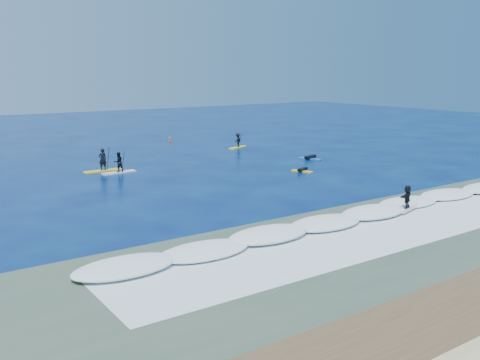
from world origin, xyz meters
TOP-DOWN VIEW (x-y plane):
  - ground at (0.00, 0.00)m, footprint 160.00×160.00m
  - shallow_water at (0.00, -14.00)m, footprint 90.00×13.00m
  - breaking_wave at (0.00, -10.00)m, footprint 40.00×6.00m
  - whitewater at (0.00, -13.00)m, footprint 34.00×5.00m
  - sup_paddler_left at (-7.24, 12.93)m, footprint 3.34×0.92m
  - sup_paddler_center at (-6.40, 11.44)m, footprint 2.99×0.96m
  - sup_paddler_right at (10.45, 17.98)m, footprint 2.78×1.67m
  - prone_paddler_near at (6.85, 2.92)m, footprint 1.46×1.93m
  - prone_paddler_far at (11.84, 7.46)m, footprint 1.84×2.42m
  - wave_surfer at (3.29, -10.87)m, footprint 2.20×1.13m
  - marker_buoy at (6.65, 27.21)m, footprint 0.27×0.27m

SIDE VIEW (x-z plane):
  - ground at x=0.00m, z-range 0.00..0.00m
  - breaking_wave at x=0.00m, z-range -0.15..0.15m
  - whitewater at x=0.00m, z-range -0.01..0.01m
  - shallow_water at x=0.00m, z-range 0.00..0.01m
  - prone_paddler_near at x=6.85m, z-range -0.06..0.33m
  - prone_paddler_far at x=11.84m, z-range -0.08..0.41m
  - marker_buoy at x=6.65m, z-range -0.04..0.61m
  - sup_paddler_left at x=-7.24m, z-range -0.44..1.89m
  - sup_paddler_right at x=10.45m, z-range -0.21..1.70m
  - sup_paddler_center at x=-6.40m, z-range -0.26..1.80m
  - wave_surfer at x=3.29m, z-range 0.09..1.63m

